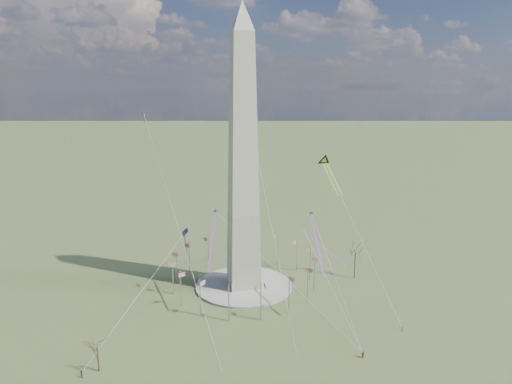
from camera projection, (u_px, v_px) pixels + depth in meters
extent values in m
plane|color=#4C5A2D|center=(244.00, 287.00, 170.68)|extent=(2000.00, 2000.00, 0.00)
cylinder|color=#B6B0A7|center=(244.00, 286.00, 170.59)|extent=(36.00, 36.00, 0.80)
pyramid|color=#BDB4A6|center=(242.00, 15.00, 149.13)|extent=(9.90, 9.90, 10.00)
cylinder|color=#B9BBC0|center=(310.00, 264.00, 175.15)|extent=(0.36, 0.36, 13.00)
cube|color=red|center=(309.00, 250.00, 175.19)|extent=(2.40, 0.08, 1.50)
cylinder|color=#B9BBC0|center=(297.00, 255.00, 184.13)|extent=(0.36, 0.36, 13.00)
cube|color=red|center=(295.00, 242.00, 183.96)|extent=(2.25, 0.99, 1.50)
cylinder|color=#B9BBC0|center=(278.00, 250.00, 190.83)|extent=(0.36, 0.36, 13.00)
cube|color=red|center=(275.00, 237.00, 190.30)|extent=(1.75, 1.75, 1.50)
cylinder|color=#B9BBC0|center=(255.00, 247.00, 194.24)|extent=(0.36, 0.36, 13.00)
cube|color=red|center=(252.00, 235.00, 193.25)|extent=(0.99, 2.25, 1.50)
cylinder|color=#B9BBC0|center=(231.00, 247.00, 193.85)|extent=(0.36, 0.36, 13.00)
cube|color=red|center=(228.00, 235.00, 192.36)|extent=(0.08, 2.40, 1.50)
cylinder|color=#B9BBC0|center=(208.00, 251.00, 189.70)|extent=(0.36, 0.36, 13.00)
cube|color=red|center=(205.00, 239.00, 187.76)|extent=(0.99, 2.25, 1.50)
cylinder|color=#B9BBC0|center=(189.00, 257.00, 182.44)|extent=(0.36, 0.36, 13.00)
cube|color=red|center=(187.00, 245.00, 180.16)|extent=(1.75, 1.75, 1.50)
cylinder|color=#B9BBC0|center=(177.00, 266.00, 173.16)|extent=(0.36, 0.36, 13.00)
cube|color=red|center=(175.00, 254.00, 170.72)|extent=(2.25, 0.99, 1.50)
cylinder|color=#B9BBC0|center=(173.00, 277.00, 163.28)|extent=(0.36, 0.36, 13.00)
cube|color=red|center=(172.00, 264.00, 160.86)|extent=(2.40, 0.08, 1.50)
cylinder|color=#B9BBC0|center=(181.00, 288.00, 154.31)|extent=(0.36, 0.36, 13.00)
cube|color=red|center=(182.00, 275.00, 152.09)|extent=(2.25, 0.99, 1.50)
cylinder|color=#B9BBC0|center=(200.00, 297.00, 147.61)|extent=(0.36, 0.36, 13.00)
cube|color=red|center=(203.00, 283.00, 145.75)|extent=(1.75, 1.75, 1.50)
cylinder|color=#B9BBC0|center=(229.00, 302.00, 144.19)|extent=(0.36, 0.36, 13.00)
cube|color=red|center=(233.00, 287.00, 142.80)|extent=(0.99, 2.25, 1.50)
cylinder|color=#B9BBC0|center=(261.00, 302.00, 144.59)|extent=(0.36, 0.36, 13.00)
cube|color=red|center=(265.00, 286.00, 143.70)|extent=(0.08, 2.40, 1.50)
cylinder|color=#B9BBC0|center=(289.00, 296.00, 148.74)|extent=(0.36, 0.36, 13.00)
cube|color=red|center=(292.00, 280.00, 148.29)|extent=(0.99, 2.25, 1.50)
cylinder|color=#B9BBC0|center=(307.00, 286.00, 156.00)|extent=(0.36, 0.36, 13.00)
cube|color=red|center=(309.00, 270.00, 155.89)|extent=(1.75, 1.75, 1.50)
cylinder|color=#B9BBC0|center=(314.00, 275.00, 165.28)|extent=(0.36, 0.36, 13.00)
cube|color=red|center=(315.00, 260.00, 165.34)|extent=(2.25, 0.99, 1.50)
cylinder|color=#48382B|center=(355.00, 265.00, 177.47)|extent=(0.41, 0.41, 10.30)
cylinder|color=#48382B|center=(98.00, 359.00, 119.21)|extent=(0.38, 0.38, 6.90)
imported|color=gray|center=(402.00, 329.00, 138.92)|extent=(0.75, 0.67, 1.73)
imported|color=gray|center=(82.00, 374.00, 117.02)|extent=(1.15, 1.05, 1.91)
imported|color=gray|center=(363.00, 355.00, 125.60)|extent=(1.25, 0.84, 1.97)
cube|color=yellow|center=(335.00, 179.00, 178.76)|extent=(1.35, 14.43, 10.13)
cube|color=yellow|center=(330.00, 179.00, 178.23)|extent=(1.35, 14.43, 10.13)
cube|color=navy|center=(185.00, 232.00, 159.40)|extent=(1.98, 3.10, 2.74)
cube|color=#FF285B|center=(186.00, 244.00, 160.42)|extent=(1.20, 3.43, 9.50)
cube|color=#FF285B|center=(318.00, 245.00, 149.43)|extent=(3.82, 21.32, 13.45)
cube|color=#FF285B|center=(212.00, 241.00, 151.06)|extent=(5.82, 19.46, 12.53)
cube|color=#FF285B|center=(325.00, 249.00, 181.94)|extent=(13.78, 12.00, 11.08)
cube|color=#F6381D|center=(143.00, 113.00, 188.40)|extent=(1.40, 2.17, 1.75)
cube|color=#F6381D|center=(144.00, 118.00, 188.83)|extent=(0.94, 1.43, 4.00)
cube|color=white|center=(244.00, 88.00, 193.45)|extent=(1.23, 1.91, 1.54)
cube|color=white|center=(244.00, 92.00, 193.82)|extent=(0.85, 1.28, 3.52)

